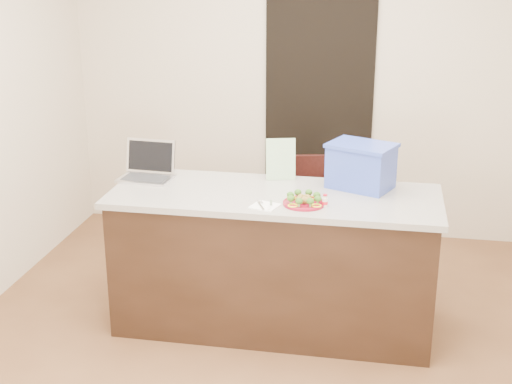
% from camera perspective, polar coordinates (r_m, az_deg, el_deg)
% --- Properties ---
extents(ground, '(4.00, 4.00, 0.00)m').
position_cam_1_polar(ground, '(4.61, 0.88, -12.01)').
color(ground, brown).
rests_on(ground, ground).
extents(room_shell, '(4.00, 4.00, 4.00)m').
position_cam_1_polar(room_shell, '(4.02, 1.00, 8.20)').
color(room_shell, white).
rests_on(room_shell, ground).
extents(doorway, '(0.90, 0.02, 2.00)m').
position_cam_1_polar(doorway, '(6.06, 5.01, 5.82)').
color(doorway, black).
rests_on(doorway, ground).
extents(island, '(2.06, 0.76, 0.92)m').
position_cam_1_polar(island, '(4.61, 1.43, -5.50)').
color(island, black).
rests_on(island, ground).
extents(plate, '(0.25, 0.25, 0.02)m').
position_cam_1_polar(plate, '(4.25, 3.85, -0.88)').
color(plate, maroon).
rests_on(plate, island).
extents(meatballs, '(0.10, 0.10, 0.04)m').
position_cam_1_polar(meatballs, '(4.25, 3.82, -0.57)').
color(meatballs, olive).
rests_on(meatballs, plate).
extents(broccoli, '(0.21, 0.21, 0.04)m').
position_cam_1_polar(broccoli, '(4.24, 3.86, -0.38)').
color(broccoli, '#254F15').
rests_on(broccoli, plate).
extents(pepper_rings, '(0.22, 0.22, 0.01)m').
position_cam_1_polar(pepper_rings, '(4.25, 3.85, -0.77)').
color(pepper_rings, yellow).
rests_on(pepper_rings, plate).
extents(napkin, '(0.19, 0.19, 0.01)m').
position_cam_1_polar(napkin, '(4.22, 0.71, -1.13)').
color(napkin, white).
rests_on(napkin, island).
extents(fork, '(0.06, 0.16, 0.00)m').
position_cam_1_polar(fork, '(4.23, 0.47, -0.98)').
color(fork, silver).
rests_on(fork, napkin).
extents(knife, '(0.03, 0.17, 0.01)m').
position_cam_1_polar(knife, '(4.19, 1.08, -1.13)').
color(knife, white).
rests_on(knife, napkin).
extents(yogurt_bottle, '(0.04, 0.04, 0.08)m').
position_cam_1_polar(yogurt_bottle, '(4.22, 5.54, -0.76)').
color(yogurt_bottle, beige).
rests_on(yogurt_bottle, island).
extents(laptop, '(0.36, 0.29, 0.24)m').
position_cam_1_polar(laptop, '(4.79, -8.63, 1.93)').
color(laptop, silver).
rests_on(laptop, island).
extents(leaflet, '(0.20, 0.09, 0.27)m').
position_cam_1_polar(leaflet, '(4.67, 1.99, 2.63)').
color(leaflet, white).
rests_on(leaflet, island).
extents(blue_box, '(0.48, 0.42, 0.29)m').
position_cam_1_polar(blue_box, '(4.55, 8.40, 2.10)').
color(blue_box, '#3249B6').
rests_on(blue_box, island).
extents(chair, '(0.47, 0.48, 0.90)m').
position_cam_1_polar(chair, '(5.40, 4.67, -1.27)').
color(chair, black).
rests_on(chair, ground).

